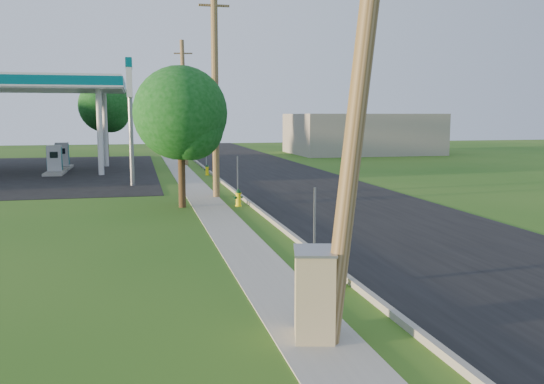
# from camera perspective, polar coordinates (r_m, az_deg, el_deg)

# --- Properties ---
(ground_plane) EXTENTS (140.00, 140.00, 0.00)m
(ground_plane) POSITION_cam_1_polar(r_m,az_deg,el_deg) (11.40, 9.42, -12.25)
(ground_plane) COLOR #215314
(ground_plane) RESTS_ON ground
(road) EXTENTS (8.00, 120.00, 0.02)m
(road) POSITION_cam_1_polar(r_m,az_deg,el_deg) (22.03, 10.27, -2.56)
(road) COLOR black
(road) RESTS_ON ground
(curb) EXTENTS (0.15, 120.00, 0.15)m
(curb) POSITION_cam_1_polar(r_m,az_deg,el_deg) (20.77, 0.09, -2.87)
(curb) COLOR gray
(curb) RESTS_ON ground
(sidewalk) EXTENTS (1.50, 120.00, 0.03)m
(sidewalk) POSITION_cam_1_polar(r_m,az_deg,el_deg) (20.46, -4.70, -3.23)
(sidewalk) COLOR gray
(sidewalk) RESTS_ON ground
(utility_pole_near) EXTENTS (1.40, 0.32, 9.48)m
(utility_pole_near) POSITION_cam_1_polar(r_m,az_deg,el_deg) (9.63, 9.01, 13.18)
(utility_pole_near) COLOR brown
(utility_pole_near) RESTS_ON ground
(utility_pole_mid) EXTENTS (1.40, 0.32, 9.80)m
(utility_pole_mid) POSITION_cam_1_polar(r_m,az_deg,el_deg) (27.14, -5.66, 9.90)
(utility_pole_mid) COLOR brown
(utility_pole_mid) RESTS_ON ground
(utility_pole_far) EXTENTS (1.40, 0.32, 9.50)m
(utility_pole_far) POSITION_cam_1_polar(r_m,az_deg,el_deg) (45.03, -8.71, 8.73)
(utility_pole_far) COLOR brown
(utility_pole_far) RESTS_ON ground
(sign_post_near) EXTENTS (0.05, 0.04, 2.00)m
(sign_post_near) POSITION_cam_1_polar(r_m,az_deg,el_deg) (15.04, 4.24, -3.35)
(sign_post_near) COLOR gray
(sign_post_near) RESTS_ON ground
(sign_post_mid) EXTENTS (0.05, 0.04, 2.00)m
(sign_post_mid) POSITION_cam_1_polar(r_m,az_deg,el_deg) (26.41, -3.43, 1.39)
(sign_post_mid) COLOR gray
(sign_post_mid) RESTS_ON ground
(sign_post_far) EXTENTS (0.05, 0.04, 2.00)m
(sign_post_far) POSITION_cam_1_polar(r_m,az_deg,el_deg) (38.45, -6.52, 3.31)
(sign_post_far) COLOR gray
(sign_post_far) RESTS_ON ground
(fuel_pump_ne) EXTENTS (1.20, 3.20, 1.90)m
(fuel_pump_ne) POSITION_cam_1_polar(r_m,az_deg,el_deg) (40.36, -20.72, 2.67)
(fuel_pump_ne) COLOR gray
(fuel_pump_ne) RESTS_ON ground
(fuel_pump_se) EXTENTS (1.20, 3.20, 1.90)m
(fuel_pump_se) POSITION_cam_1_polar(r_m,az_deg,el_deg) (44.31, -20.06, 3.10)
(fuel_pump_se) COLOR gray
(fuel_pump_se) RESTS_ON ground
(price_pylon) EXTENTS (0.34, 2.04, 6.85)m
(price_pylon) POSITION_cam_1_polar(r_m,az_deg,el_deg) (32.42, -13.94, 10.18)
(price_pylon) COLOR gray
(price_pylon) RESTS_ON ground
(distant_building) EXTENTS (14.00, 10.00, 4.00)m
(distant_building) POSITION_cam_1_polar(r_m,az_deg,el_deg) (59.23, 8.88, 5.73)
(distant_building) COLOR gray
(distant_building) RESTS_ON ground
(tree_verge) EXTENTS (3.89, 3.89, 5.89)m
(tree_verge) POSITION_cam_1_polar(r_m,az_deg,el_deg) (24.21, -8.80, 7.38)
(tree_verge) COLOR #332214
(tree_verge) RESTS_ON ground
(tree_lot) EXTENTS (4.60, 4.60, 6.97)m
(tree_lot) POSITION_cam_1_polar(r_m,az_deg,el_deg) (52.12, -16.06, 8.01)
(tree_lot) COLOR #332214
(tree_lot) RESTS_ON ground
(hydrant_near) EXTENTS (0.35, 0.31, 0.68)m
(hydrant_near) POSITION_cam_1_polar(r_m,az_deg,el_deg) (13.18, 6.66, -7.94)
(hydrant_near) COLOR #EFC104
(hydrant_near) RESTS_ON ground
(hydrant_mid) EXTENTS (0.39, 0.35, 0.75)m
(hydrant_mid) POSITION_cam_1_polar(r_m,az_deg,el_deg) (24.55, -3.35, -0.57)
(hydrant_mid) COLOR yellow
(hydrant_mid) RESTS_ON ground
(hydrant_far) EXTENTS (0.37, 0.33, 0.71)m
(hydrant_far) POSITION_cam_1_polar(r_m,az_deg,el_deg) (37.43, -6.45, 2.19)
(hydrant_far) COLOR yellow
(hydrant_far) RESTS_ON ground
(utility_cabinet) EXTENTS (0.91, 1.07, 1.58)m
(utility_cabinet) POSITION_cam_1_polar(r_m,az_deg,el_deg) (10.09, 4.22, -10.06)
(utility_cabinet) COLOR tan
(utility_cabinet) RESTS_ON ground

